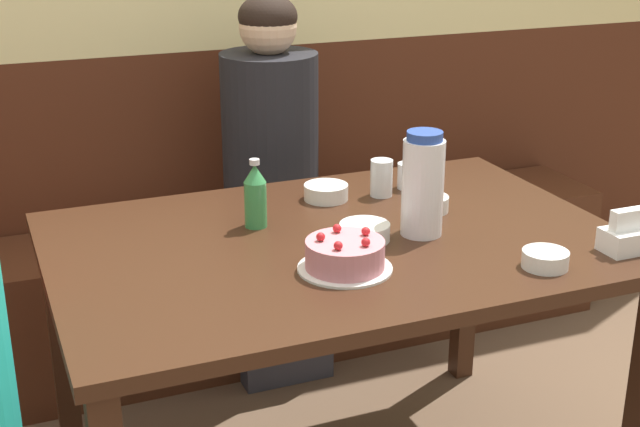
% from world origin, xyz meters
% --- Properties ---
extents(bench_seat, '(2.70, 0.38, 0.48)m').
position_xyz_m(bench_seat, '(0.00, 0.83, 0.24)').
color(bench_seat, '#472314').
rests_on(bench_seat, ground_plane).
extents(dining_table, '(1.37, 0.93, 0.74)m').
position_xyz_m(dining_table, '(0.00, 0.00, 0.66)').
color(dining_table, '#381E11').
rests_on(dining_table, ground_plane).
extents(birthday_cake, '(0.21, 0.21, 0.09)m').
position_xyz_m(birthday_cake, '(-0.06, -0.18, 0.78)').
color(birthday_cake, white).
rests_on(birthday_cake, dining_table).
extents(water_pitcher, '(0.10, 0.10, 0.26)m').
position_xyz_m(water_pitcher, '(0.21, -0.05, 0.87)').
color(water_pitcher, white).
rests_on(water_pitcher, dining_table).
extents(soju_bottle, '(0.06, 0.06, 0.18)m').
position_xyz_m(soju_bottle, '(-0.16, 0.15, 0.83)').
color(soju_bottle, '#388E4C').
rests_on(soju_bottle, dining_table).
extents(napkin_holder, '(0.11, 0.08, 0.11)m').
position_xyz_m(napkin_holder, '(0.60, -0.33, 0.78)').
color(napkin_holder, white).
rests_on(napkin_holder, dining_table).
extents(bowl_soup_white, '(0.11, 0.11, 0.04)m').
position_xyz_m(bowl_soup_white, '(0.30, 0.09, 0.76)').
color(bowl_soup_white, white).
rests_on(bowl_soup_white, dining_table).
extents(bowl_rice_small, '(0.10, 0.10, 0.04)m').
position_xyz_m(bowl_rice_small, '(0.37, -0.34, 0.76)').
color(bowl_rice_small, white).
rests_on(bowl_rice_small, dining_table).
extents(bowl_side_dish, '(0.12, 0.12, 0.04)m').
position_xyz_m(bowl_side_dish, '(0.09, 0.27, 0.76)').
color(bowl_side_dish, white).
rests_on(bowl_side_dish, dining_table).
extents(bowl_sauce_shallow, '(0.12, 0.12, 0.04)m').
position_xyz_m(bowl_sauce_shallow, '(0.06, -0.04, 0.76)').
color(bowl_sauce_shallow, white).
rests_on(bowl_sauce_shallow, dining_table).
extents(glass_water_tall, '(0.06, 0.06, 0.10)m').
position_xyz_m(glass_water_tall, '(0.24, 0.25, 0.79)').
color(glass_water_tall, silver).
rests_on(glass_water_tall, dining_table).
extents(glass_tumbler_short, '(0.06, 0.06, 0.07)m').
position_xyz_m(glass_tumbler_short, '(0.34, 0.27, 0.78)').
color(glass_tumbler_short, silver).
rests_on(glass_tumbler_short, dining_table).
extents(person_pale_blue_shirt, '(0.30, 0.34, 1.25)m').
position_xyz_m(person_pale_blue_shirt, '(0.08, 0.73, 0.58)').
color(person_pale_blue_shirt, '#33333D').
rests_on(person_pale_blue_shirt, ground_plane).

